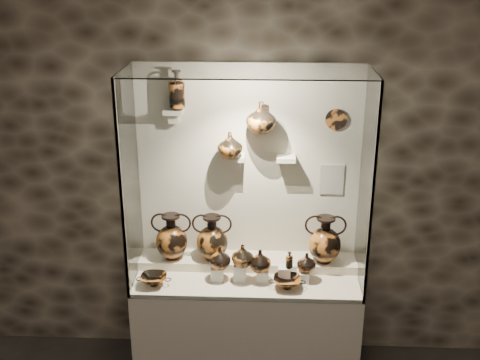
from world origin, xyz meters
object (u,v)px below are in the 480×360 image
Objects in this scene: amphora_left at (172,237)px; jug_e at (306,262)px; lekythos_tall at (177,88)px; ovoid_vase_b at (261,117)px; jug_c at (260,260)px; kylix_left at (154,279)px; jug_b at (243,255)px; ovoid_vase_a at (230,145)px; lekythos_small at (289,259)px; kylix_right at (287,282)px; amphora_right at (325,239)px; amphora_mid at (212,237)px; jug_a at (220,258)px.

jug_e is (1.03, -0.18, -0.10)m from amphora_left.
ovoid_vase_b is at bearing -5.12° from lekythos_tall.
kylix_left is (-0.78, -0.09, -0.13)m from jug_c.
jug_e is at bearing -9.54° from jug_b.
amphora_left is at bearing -176.78° from jug_c.
amphora_left is 0.86m from ovoid_vase_a.
jug_c is 0.22m from lekythos_small.
ovoid_vase_a reaches higher than lekythos_small.
lekythos_small reaches higher than kylix_right.
amphora_right is 1.45× the size of kylix_right.
amphora_right is at bearing -21.43° from ovoid_vase_a.
lekythos_tall is (-0.83, 0.29, 1.20)m from lekythos_small.
jug_b reaches higher than jug_c.
jug_e is 0.21m from kylix_right.
jug_b is 0.76× the size of ovoid_vase_b.
jug_b is 0.35m from lekythos_small.
jug_b is (0.56, -0.21, -0.04)m from amphora_left.
amphora_mid reaches higher than kylix_left.
ovoid_vase_b reaches higher than jug_b.
amphora_right is 0.54m from jug_c.
jug_b is at bearing -85.16° from ovoid_vase_a.
amphora_mid is 0.75m from ovoid_vase_a.
amphora_right is 2.56× the size of lekythos_small.
jug_b is at bearing -33.24° from amphora_mid.
jug_c is at bearing -139.47° from amphora_right.
amphora_left is at bearing 174.64° from ovoid_vase_b.
jug_a reaches higher than jug_c.
ovoid_vase_b is at bearing 26.71° from jug_a.
amphora_left is at bearing 152.08° from kylix_right.
ovoid_vase_b reaches higher than kylix_left.
jug_b is at bearing -31.91° from lekythos_tall.
amphora_mid is at bearing 126.24° from jug_b.
jug_c is 1.15× the size of jug_e.
jug_a is at bearing -62.10° from amphora_mid.
lekythos_tall is 1.41× the size of ovoid_vase_b.
kylix_right is at bearing -25.73° from lekythos_tall.
kylix_right is (-0.29, -0.29, -0.21)m from amphora_right.
amphora_left is 2.17× the size of jug_b.
lekythos_small is 1.49m from lekythos_tall.
ovoid_vase_a is at bearing 63.11° from jug_a.
amphora_right is 1.59m from lekythos_tall.
ovoid_vase_a is at bearing 131.61° from kylix_right.
jug_c is (-0.49, -0.20, -0.08)m from amphora_right.
amphora_left is 0.96m from kylix_right.
jug_b is 0.68m from kylix_left.
amphora_mid is 0.86m from amphora_right.
amphora_left is at bearing -162.06° from amphora_right.
kylix_left is at bearing 170.59° from kylix_right.
amphora_left is at bearing 75.87° from kylix_left.
jug_c is 0.35m from jug_e.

